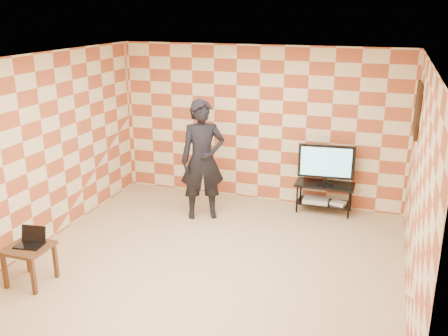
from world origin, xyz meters
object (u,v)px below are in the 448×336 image
Objects in this scene: tv at (326,163)px; person at (203,160)px; tv_stand at (324,191)px; side_table at (29,253)px.

person is (-1.85, -0.82, 0.10)m from tv.
tv_stand is 1.06× the size of tv.
tv is (-0.00, -0.00, 0.50)m from tv_stand.
tv_stand is 1.90× the size of side_table.
side_table is 2.98m from person.
tv is 0.47× the size of person.
tv is 4.68m from side_table.
person is at bearing 63.83° from side_table.
tv_stand is 2.11m from person.
side_table is 0.26× the size of person.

